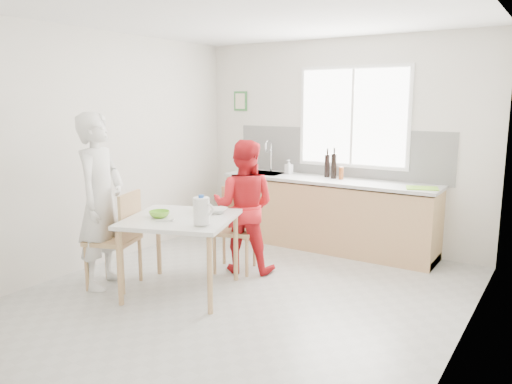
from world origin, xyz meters
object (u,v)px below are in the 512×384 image
Objects in this scene: person_red at (244,206)px; wine_bottle_b at (327,166)px; chair_far at (236,225)px; milk_jug at (202,210)px; person_white at (101,201)px; chair_left at (119,235)px; bowl_green at (159,214)px; bowl_white at (217,211)px; wine_bottle_a at (334,166)px; dining_table at (181,225)px.

wine_bottle_b is (0.35, 1.43, 0.32)m from person_red.
milk_jug is at bearing -91.36° from chair_far.
person_white is at bearing 166.66° from milk_jug.
chair_left is 1.07× the size of chair_far.
chair_left is 4.97× the size of bowl_green.
bowl_white is at bearing -99.16° from wine_bottle_b.
person_red is at bearing -108.91° from wine_bottle_a.
wine_bottle_a is (0.23, 2.41, 0.16)m from milk_jug.
bowl_white is at bearing -95.01° from chair_far.
wine_bottle_a is (0.44, 1.92, 0.28)m from bowl_white.
bowl_white is (0.20, 0.34, 0.11)m from dining_table.
wine_bottle_b is at bearing -46.77° from person_white.
person_white is 5.63× the size of wine_bottle_a.
person_white reaches higher than dining_table.
milk_jug is at bearing -95.56° from wine_bottle_a.
milk_jug is (1.03, 0.07, 0.37)m from chair_left.
person_white is 6.01× the size of wine_bottle_b.
person_red is 5.56× the size of milk_jug.
milk_jug is (0.35, -1.05, 0.41)m from chair_far.
person_red reaches higher than wine_bottle_b.
chair_left is 1.04m from bowl_white.
bowl_green is at bearing 156.17° from milk_jug.
chair_left is 3.33× the size of wine_bottle_b.
person_white is 1.53m from person_red.
person_white reaches higher than chair_left.
person_white reaches higher than wine_bottle_a.
person_red reaches higher than bowl_green.
chair_far is 0.26m from person_red.
bowl_white is (0.83, 0.56, 0.25)m from chair_left.
bowl_green is (-0.22, -1.01, 0.29)m from chair_far.
bowl_green is (0.64, 0.18, -0.09)m from person_white.
chair_left is at bearing -90.00° from person_white.
wine_bottle_b reaches higher than milk_jug.
chair_left is 0.40m from person_white.
wine_bottle_b is at bearing 67.59° from milk_jug.
dining_table is at bearing 139.01° from milk_jug.
wine_bottle_b is at bearing 80.84° from bowl_white.
person_red is at bearing 124.52° from chair_left.
milk_jug is at bearing -4.13° from bowl_green.
person_red is 4.97× the size of wine_bottle_b.
bowl_green is at bearing -129.34° from bowl_white.
bowl_green is at bearing -94.31° from person_white.
dining_table is 6.41× the size of bowl_green.
dining_table is 2.40m from wine_bottle_b.
bowl_white is at bearing 73.85° from person_red.
wine_bottle_a is (1.27, 2.48, 0.53)m from chair_left.
person_white is at bearing -119.62° from wine_bottle_a.
chair_far reaches higher than bowl_white.
wine_bottle_a is at bearing 77.18° from bowl_white.
bowl_white reaches higher than dining_table.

